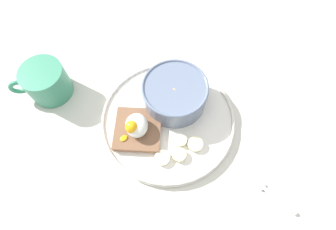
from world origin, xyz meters
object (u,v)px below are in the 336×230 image
Objects in this scene: oatmeal_bowl at (175,93)px; poached_egg at (136,126)px; banana_slice_right at (195,144)px; knife at (264,188)px; toast_slice at (138,130)px; banana_slice_back at (162,158)px; banana_slice_front at (181,141)px; coffee_mug at (46,82)px; banana_slice_left at (179,155)px.

oatmeal_bowl is 10.89cm from poached_egg.
banana_slice_right is 15.58cm from knife.
toast_slice is 1.81× the size of poached_egg.
banana_slice_back is at bearing -148.21° from toast_slice.
toast_slice is 3.04× the size of banana_slice_front.
coffee_mug is at bearing 57.72° from banana_slice_front.
poached_egg is 1.68× the size of banana_slice_front.
toast_slice is 3.79× the size of banana_slice_left.
banana_slice_back is 30.33cm from coffee_mug.
banana_slice_front is (-9.70, 0.32, -2.58)cm from oatmeal_bowl.
knife is (-15.14, -22.93, -3.81)cm from poached_egg.
banana_slice_left is at bearing 174.57° from oatmeal_bowl.
toast_slice is 9.19cm from banana_slice_front.
banana_slice_back reaches higher than knife.
oatmeal_bowl is 1.19× the size of knife.
banana_slice_right is at bearing -121.63° from coffee_mug.
banana_slice_right is (1.70, -3.62, 0.14)cm from banana_slice_left.
poached_egg is 1.75× the size of banana_slice_right.
poached_egg is 8.31cm from banana_slice_back.
banana_slice_left is at bearing -129.83° from poached_egg.
banana_slice_front is at bearing -54.39° from banana_slice_back.
banana_slice_right reaches higher than knife.
banana_slice_back is (-6.70, -4.15, -0.26)cm from toast_slice.
coffee_mug reaches higher than oatmeal_bowl.
banana_slice_left reaches higher than knife.
banana_slice_back is at bearing 65.26° from knife.
banana_slice_right is at bearing -167.59° from oatmeal_bowl.
banana_slice_back is (-3.07, 4.28, 0.05)cm from banana_slice_front.
oatmeal_bowl reaches higher than poached_egg.
poached_egg reaches higher than banana_slice_front.
coffee_mug reaches higher than banana_slice_front.
banana_slice_left is 17.52cm from knife.
banana_slice_left is 0.24× the size of coffee_mug.
banana_slice_front is (-3.51, -8.64, -2.68)cm from poached_egg.
banana_slice_left is at bearing 163.42° from banana_slice_front.
banana_slice_right is 0.29× the size of coffee_mug.
knife is at bearing -119.73° from banana_slice_left.
knife is (-8.67, -15.18, -1.18)cm from banana_slice_left.
toast_slice reaches higher than banana_slice_back.
oatmeal_bowl is at bearing 12.41° from banana_slice_right.
banana_slice_back is at bearing -131.56° from coffee_mug.
banana_slice_back is at bearing 160.18° from oatmeal_bowl.
banana_slice_right is at bearing 48.12° from knife.
banana_slice_front is 0.99× the size of banana_slice_back.
coffee_mug is at bearing 53.57° from poached_egg.
poached_egg is (-6.19, 8.96, 0.10)cm from oatmeal_bowl.
banana_slice_back is (-12.77, 4.60, -2.53)cm from oatmeal_bowl.
coffee_mug is at bearing 58.37° from banana_slice_right.
banana_slice_left is 0.26× the size of knife.
banana_slice_right is (-10.96, -2.41, -2.38)cm from oatmeal_bowl.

